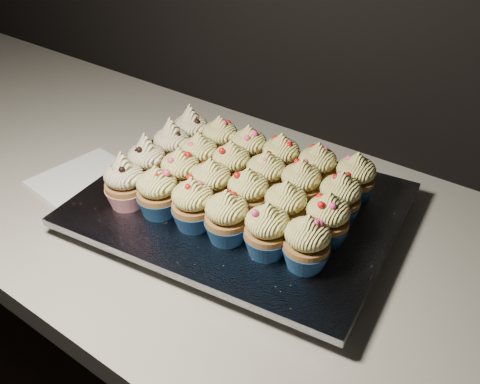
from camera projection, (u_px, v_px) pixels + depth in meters
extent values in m
cube|color=black|center=(202.00, 370.00, 1.17)|extent=(2.40, 0.60, 0.86)
cube|color=beige|center=(191.00, 205.00, 0.91)|extent=(2.44, 0.64, 0.04)
cube|color=white|center=(88.00, 181.00, 0.93)|extent=(0.18, 0.18, 0.00)
cube|color=black|center=(240.00, 212.00, 0.84)|extent=(0.47, 0.39, 0.02)
cube|color=silver|center=(240.00, 204.00, 0.83)|extent=(0.52, 0.43, 0.01)
cone|color=red|center=(127.00, 196.00, 0.81)|extent=(0.06, 0.06, 0.03)
ellipsoid|color=#FBE8B0|center=(124.00, 175.00, 0.79)|extent=(0.06, 0.06, 0.04)
cone|color=#FBE8B0|center=(121.00, 159.00, 0.78)|extent=(0.03, 0.03, 0.03)
cone|color=navy|center=(159.00, 205.00, 0.80)|extent=(0.06, 0.06, 0.03)
ellipsoid|color=#FFF280|center=(157.00, 184.00, 0.77)|extent=(0.06, 0.06, 0.04)
cone|color=#FFF280|center=(155.00, 170.00, 0.76)|extent=(0.03, 0.03, 0.02)
cone|color=navy|center=(194.00, 217.00, 0.77)|extent=(0.06, 0.06, 0.03)
ellipsoid|color=#FFF280|center=(192.00, 196.00, 0.75)|extent=(0.06, 0.06, 0.04)
cone|color=#FFF280|center=(192.00, 182.00, 0.74)|extent=(0.03, 0.03, 0.02)
cone|color=navy|center=(227.00, 230.00, 0.75)|extent=(0.06, 0.06, 0.03)
ellipsoid|color=#FFF280|center=(227.00, 208.00, 0.73)|extent=(0.06, 0.06, 0.04)
cone|color=#FFF280|center=(226.00, 195.00, 0.71)|extent=(0.03, 0.03, 0.02)
cone|color=navy|center=(267.00, 244.00, 0.72)|extent=(0.06, 0.06, 0.03)
ellipsoid|color=#FFF280|center=(267.00, 222.00, 0.70)|extent=(0.06, 0.06, 0.04)
cone|color=#FFF280|center=(268.00, 208.00, 0.69)|extent=(0.03, 0.03, 0.02)
cone|color=navy|center=(306.00, 256.00, 0.70)|extent=(0.06, 0.06, 0.03)
ellipsoid|color=#FFF280|center=(308.00, 234.00, 0.68)|extent=(0.06, 0.06, 0.04)
cone|color=#FFF280|center=(309.00, 220.00, 0.67)|extent=(0.03, 0.03, 0.02)
cone|color=red|center=(149.00, 176.00, 0.86)|extent=(0.06, 0.06, 0.03)
ellipsoid|color=#FBE8B0|center=(146.00, 156.00, 0.84)|extent=(0.06, 0.06, 0.04)
cone|color=#FBE8B0|center=(145.00, 140.00, 0.82)|extent=(0.03, 0.03, 0.03)
cone|color=navy|center=(182.00, 186.00, 0.84)|extent=(0.06, 0.06, 0.03)
ellipsoid|color=#FFF280|center=(180.00, 165.00, 0.82)|extent=(0.06, 0.06, 0.04)
cone|color=#FFF280|center=(179.00, 152.00, 0.80)|extent=(0.03, 0.03, 0.02)
cone|color=navy|center=(212.00, 197.00, 0.81)|extent=(0.06, 0.06, 0.03)
ellipsoid|color=#FFF280|center=(211.00, 176.00, 0.79)|extent=(0.06, 0.06, 0.04)
cone|color=#FFF280|center=(210.00, 163.00, 0.78)|extent=(0.03, 0.03, 0.02)
cone|color=navy|center=(248.00, 207.00, 0.79)|extent=(0.06, 0.06, 0.03)
ellipsoid|color=#FFF280|center=(248.00, 186.00, 0.77)|extent=(0.06, 0.06, 0.04)
cone|color=#FFF280|center=(248.00, 172.00, 0.76)|extent=(0.03, 0.03, 0.02)
cone|color=navy|center=(285.00, 220.00, 0.77)|extent=(0.06, 0.06, 0.03)
ellipsoid|color=#FFF280|center=(286.00, 199.00, 0.74)|extent=(0.06, 0.06, 0.04)
cone|color=#FFF280|center=(287.00, 185.00, 0.73)|extent=(0.03, 0.03, 0.02)
cone|color=navy|center=(326.00, 233.00, 0.74)|extent=(0.06, 0.06, 0.03)
ellipsoid|color=#FFF280|center=(328.00, 211.00, 0.72)|extent=(0.06, 0.06, 0.04)
cone|color=#FFF280|center=(330.00, 197.00, 0.71)|extent=(0.03, 0.03, 0.02)
cone|color=red|center=(173.00, 159.00, 0.90)|extent=(0.06, 0.06, 0.03)
ellipsoid|color=#FBE8B0|center=(171.00, 140.00, 0.88)|extent=(0.06, 0.06, 0.04)
cone|color=#FBE8B0|center=(170.00, 124.00, 0.87)|extent=(0.03, 0.03, 0.03)
cone|color=navy|center=(200.00, 169.00, 0.88)|extent=(0.06, 0.06, 0.03)
ellipsoid|color=#FFF280|center=(199.00, 149.00, 0.86)|extent=(0.06, 0.06, 0.04)
cone|color=#FFF280|center=(199.00, 137.00, 0.84)|extent=(0.03, 0.03, 0.02)
cone|color=navy|center=(231.00, 178.00, 0.86)|extent=(0.06, 0.06, 0.03)
ellipsoid|color=#FFF280|center=(231.00, 158.00, 0.83)|extent=(0.06, 0.06, 0.04)
cone|color=#FFF280|center=(231.00, 145.00, 0.82)|extent=(0.03, 0.03, 0.02)
cone|color=navy|center=(265.00, 188.00, 0.83)|extent=(0.06, 0.06, 0.03)
ellipsoid|color=#FFF280|center=(266.00, 168.00, 0.81)|extent=(0.06, 0.06, 0.04)
cone|color=#FFF280|center=(266.00, 155.00, 0.80)|extent=(0.03, 0.03, 0.02)
cone|color=navy|center=(300.00, 198.00, 0.81)|extent=(0.06, 0.06, 0.03)
ellipsoid|color=#FFF280|center=(301.00, 177.00, 0.79)|extent=(0.06, 0.06, 0.04)
cone|color=#FFF280|center=(302.00, 164.00, 0.78)|extent=(0.03, 0.03, 0.02)
cone|color=navy|center=(338.00, 211.00, 0.78)|extent=(0.06, 0.06, 0.03)
ellipsoid|color=#FFF280|center=(341.00, 189.00, 0.76)|extent=(0.06, 0.06, 0.04)
cone|color=#FFF280|center=(342.00, 176.00, 0.75)|extent=(0.03, 0.03, 0.02)
cone|color=red|center=(192.00, 145.00, 0.94)|extent=(0.06, 0.06, 0.03)
ellipsoid|color=#FBE8B0|center=(191.00, 126.00, 0.92)|extent=(0.06, 0.06, 0.04)
cone|color=#FBE8B0|center=(190.00, 111.00, 0.91)|extent=(0.03, 0.03, 0.03)
cone|color=navy|center=(220.00, 152.00, 0.92)|extent=(0.06, 0.06, 0.03)
ellipsoid|color=#FFF280|center=(220.00, 132.00, 0.90)|extent=(0.06, 0.06, 0.04)
cone|color=#FFF280|center=(220.00, 120.00, 0.89)|extent=(0.03, 0.03, 0.02)
cone|color=navy|center=(248.00, 162.00, 0.90)|extent=(0.06, 0.06, 0.03)
ellipsoid|color=#FFF280|center=(249.00, 142.00, 0.88)|extent=(0.06, 0.06, 0.04)
cone|color=#FFF280|center=(249.00, 129.00, 0.86)|extent=(0.03, 0.03, 0.02)
cone|color=navy|center=(280.00, 170.00, 0.87)|extent=(0.06, 0.06, 0.03)
ellipsoid|color=#FFF280|center=(281.00, 150.00, 0.85)|extent=(0.06, 0.06, 0.04)
cone|color=#FFF280|center=(282.00, 138.00, 0.84)|extent=(0.03, 0.03, 0.02)
cone|color=navy|center=(316.00, 180.00, 0.85)|extent=(0.06, 0.06, 0.03)
ellipsoid|color=#FFF280|center=(318.00, 160.00, 0.83)|extent=(0.06, 0.06, 0.04)
cone|color=#FFF280|center=(319.00, 147.00, 0.82)|extent=(0.03, 0.03, 0.02)
cone|color=navy|center=(353.00, 191.00, 0.83)|extent=(0.06, 0.06, 0.03)
ellipsoid|color=#FFF280|center=(356.00, 170.00, 0.81)|extent=(0.06, 0.06, 0.04)
cone|color=#FFF280|center=(358.00, 157.00, 0.79)|extent=(0.03, 0.03, 0.02)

